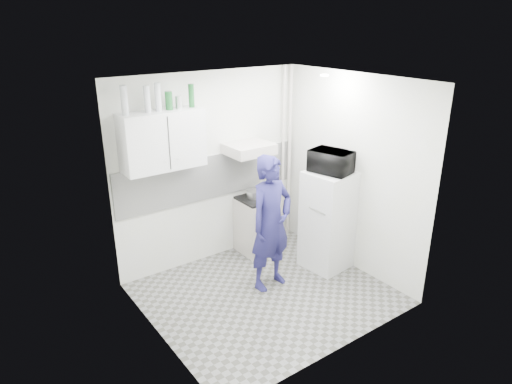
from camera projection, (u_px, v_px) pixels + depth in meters
floor at (266, 294)px, 5.67m from camera, size 2.80×2.80×0.00m
ceiling at (268, 81)px, 4.74m from camera, size 2.80×2.80×0.00m
wall_back at (211, 169)px, 6.16m from camera, size 2.80×0.00×2.80m
wall_left at (152, 227)px, 4.44m from camera, size 0.00×2.60×2.60m
wall_right at (352, 174)px, 5.97m from camera, size 0.00×2.60×2.60m
person at (271, 223)px, 5.58m from camera, size 0.67×0.48×1.72m
stove at (257, 225)px, 6.60m from camera, size 0.50×0.50×0.80m
fridge at (328, 220)px, 6.10m from camera, size 0.62×0.62×1.35m
stove_top at (257, 199)px, 6.45m from camera, size 0.48×0.48×0.03m
saucepan at (253, 194)px, 6.45m from camera, size 0.19×0.19×0.11m
microwave at (331, 162)px, 5.81m from camera, size 0.60×0.48×0.29m
bottle_a at (124, 100)px, 5.01m from camera, size 0.08×0.08×0.33m
bottle_c at (147, 99)px, 5.16m from camera, size 0.07×0.07×0.30m
bottle_d at (158, 97)px, 5.23m from camera, size 0.07×0.07×0.32m
canister_a at (169, 101)px, 5.32m from camera, size 0.09×0.09×0.22m
canister_b at (179, 102)px, 5.40m from camera, size 0.08×0.08×0.15m
bottle_e at (191, 96)px, 5.47m from camera, size 0.07×0.07×0.28m
upper_cabinet at (163, 140)px, 5.42m from camera, size 1.00×0.35×0.70m
range_hood at (249, 149)px, 6.12m from camera, size 0.60×0.50×0.14m
backsplash at (212, 176)px, 6.18m from camera, size 2.74×0.03×0.60m
pipe_a at (289, 155)px, 6.80m from camera, size 0.05×0.05×2.60m
pipe_b at (283, 156)px, 6.74m from camera, size 0.04×0.04×2.60m
ceiling_spot_fixture at (324, 75)px, 5.45m from camera, size 0.10×0.10×0.02m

